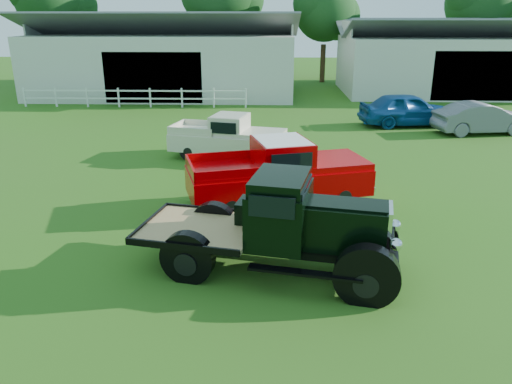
# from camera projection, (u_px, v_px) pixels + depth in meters

# --- Properties ---
(ground) EXTENTS (120.00, 120.00, 0.00)m
(ground) POSITION_uv_depth(u_px,v_px,m) (247.00, 248.00, 12.42)
(ground) COLOR #2C6A14
(shed_left) EXTENTS (18.80, 10.20, 5.60)m
(shed_left) POSITION_uv_depth(u_px,v_px,m) (167.00, 54.00, 36.18)
(shed_left) COLOR #B4B2A3
(shed_left) RESTS_ON ground
(shed_right) EXTENTS (16.80, 9.20, 5.20)m
(shed_right) POSITION_uv_depth(u_px,v_px,m) (454.00, 57.00, 36.60)
(shed_right) COLOR #B4B2A3
(shed_right) RESTS_ON ground
(fence_rail) EXTENTS (14.20, 0.16, 1.20)m
(fence_rail) POSITION_uv_depth(u_px,v_px,m) (134.00, 98.00, 31.29)
(fence_rail) COLOR white
(fence_rail) RESTS_ON ground
(tree_a) EXTENTS (6.30, 6.30, 10.50)m
(tree_a) POSITION_uv_depth(u_px,v_px,m) (53.00, 18.00, 42.26)
(tree_a) COLOR #0F4011
(tree_a) RESTS_ON ground
(tree_b) EXTENTS (6.90, 6.90, 11.50)m
(tree_b) POSITION_uv_depth(u_px,v_px,m) (218.00, 12.00, 42.64)
(tree_b) COLOR #0F4011
(tree_b) RESTS_ON ground
(tree_c) EXTENTS (5.40, 5.40, 9.00)m
(tree_c) POSITION_uv_depth(u_px,v_px,m) (324.00, 28.00, 41.87)
(tree_c) COLOR #0F4011
(tree_c) RESTS_ON ground
(tree_d) EXTENTS (6.00, 6.00, 10.00)m
(tree_d) POSITION_uv_depth(u_px,v_px,m) (477.00, 21.00, 42.28)
(tree_d) COLOR #0F4011
(tree_d) RESTS_ON ground
(vintage_flatbed) EXTENTS (6.10, 3.42, 2.28)m
(vintage_flatbed) POSITION_uv_depth(u_px,v_px,m) (275.00, 224.00, 10.94)
(vintage_flatbed) COLOR black
(vintage_flatbed) RESTS_ON ground
(red_pickup) EXTENTS (5.96, 3.63, 2.04)m
(red_pickup) POSITION_uv_depth(u_px,v_px,m) (278.00, 172.00, 14.97)
(red_pickup) COLOR #B60003
(red_pickup) RESTS_ON ground
(white_pickup) EXTENTS (5.01, 2.87, 1.73)m
(white_pickup) POSITION_uv_depth(u_px,v_px,m) (228.00, 137.00, 19.97)
(white_pickup) COLOR beige
(white_pickup) RESTS_ON ground
(misc_car_blue) EXTENTS (5.23, 2.67, 1.71)m
(misc_car_blue) POSITION_uv_depth(u_px,v_px,m) (408.00, 109.00, 25.94)
(misc_car_blue) COLOR navy
(misc_car_blue) RESTS_ON ground
(misc_car_grey) EXTENTS (4.75, 2.25, 1.50)m
(misc_car_grey) POSITION_uv_depth(u_px,v_px,m) (482.00, 118.00, 24.20)
(misc_car_grey) COLOR slate
(misc_car_grey) RESTS_ON ground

